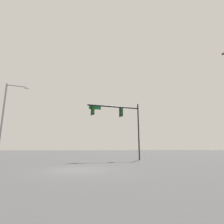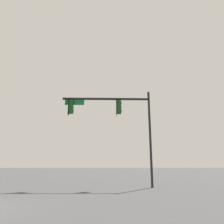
% 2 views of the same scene
% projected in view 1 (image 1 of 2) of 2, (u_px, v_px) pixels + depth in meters
% --- Properties ---
extents(ground_plane, '(400.00, 400.00, 0.00)m').
position_uv_depth(ground_plane, '(77.00, 170.00, 11.67)').
color(ground_plane, '#474749').
extents(signal_pole_near, '(6.98, 0.54, 7.36)m').
position_uv_depth(signal_pole_near, '(118.00, 115.00, 22.64)').
color(signal_pole_near, black).
rests_on(signal_pole_near, ground_plane).
extents(street_lamp, '(2.31, 0.32, 8.29)m').
position_uv_depth(street_lamp, '(5.00, 116.00, 18.20)').
color(street_lamp, gray).
rests_on(street_lamp, ground_plane).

